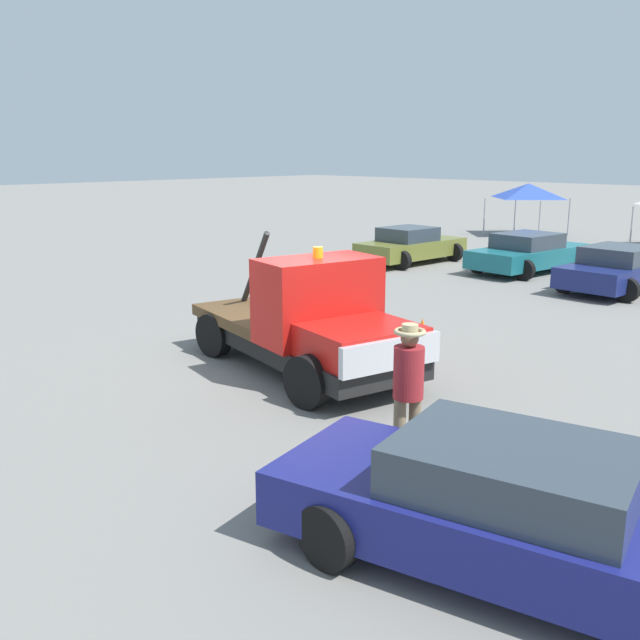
{
  "coord_description": "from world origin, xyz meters",
  "views": [
    {
      "loc": [
        9.4,
        -8.98,
        4.06
      ],
      "look_at": [
        0.5,
        0.0,
        1.05
      ],
      "focal_mm": 40.0,
      "sensor_mm": 36.0,
      "label": 1
    }
  ],
  "objects_px": {
    "parked_car_olive": "(411,246)",
    "parked_car_navy": "(621,269)",
    "traffic_cone": "(422,332)",
    "parked_car_teal": "(530,253)",
    "person_near_truck": "(408,381)",
    "foreground_car": "(533,516)",
    "canopy_tent_blue": "(528,191)",
    "tow_truck": "(311,325)"
  },
  "relations": [
    {
      "from": "tow_truck",
      "to": "parked_car_teal",
      "type": "distance_m",
      "value": 13.73
    },
    {
      "from": "canopy_tent_blue",
      "to": "foreground_car",
      "type": "bearing_deg",
      "value": -60.89
    },
    {
      "from": "parked_car_olive",
      "to": "traffic_cone",
      "type": "distance_m",
      "value": 11.4
    },
    {
      "from": "parked_car_teal",
      "to": "traffic_cone",
      "type": "relative_size",
      "value": 9.18
    },
    {
      "from": "person_near_truck",
      "to": "parked_car_navy",
      "type": "distance_m",
      "value": 14.28
    },
    {
      "from": "canopy_tent_blue",
      "to": "parked_car_navy",
      "type": "bearing_deg",
      "value": -50.18
    },
    {
      "from": "parked_car_teal",
      "to": "canopy_tent_blue",
      "type": "xyz_separation_m",
      "value": [
        -5.59,
        9.84,
        1.51
      ]
    },
    {
      "from": "parked_car_teal",
      "to": "parked_car_olive",
      "type": "bearing_deg",
      "value": 113.65
    },
    {
      "from": "parked_car_olive",
      "to": "parked_car_teal",
      "type": "height_order",
      "value": "same"
    },
    {
      "from": "foreground_car",
      "to": "person_near_truck",
      "type": "relative_size",
      "value": 2.98
    },
    {
      "from": "traffic_cone",
      "to": "person_near_truck",
      "type": "bearing_deg",
      "value": -55.16
    },
    {
      "from": "tow_truck",
      "to": "foreground_car",
      "type": "relative_size",
      "value": 1.02
    },
    {
      "from": "parked_car_olive",
      "to": "parked_car_navy",
      "type": "distance_m",
      "value": 7.73
    },
    {
      "from": "parked_car_navy",
      "to": "parked_car_teal",
      "type": "bearing_deg",
      "value": 74.29
    },
    {
      "from": "foreground_car",
      "to": "parked_car_olive",
      "type": "height_order",
      "value": "same"
    },
    {
      "from": "parked_car_olive",
      "to": "parked_car_navy",
      "type": "relative_size",
      "value": 0.94
    },
    {
      "from": "parked_car_teal",
      "to": "parked_car_navy",
      "type": "height_order",
      "value": "same"
    },
    {
      "from": "parked_car_navy",
      "to": "foreground_car",
      "type": "bearing_deg",
      "value": -157.6
    },
    {
      "from": "person_near_truck",
      "to": "parked_car_navy",
      "type": "height_order",
      "value": "person_near_truck"
    },
    {
      "from": "parked_car_teal",
      "to": "canopy_tent_blue",
      "type": "distance_m",
      "value": 11.42
    },
    {
      "from": "tow_truck",
      "to": "canopy_tent_blue",
      "type": "distance_m",
      "value": 24.79
    },
    {
      "from": "parked_car_olive",
      "to": "traffic_cone",
      "type": "bearing_deg",
      "value": -138.8
    },
    {
      "from": "foreground_car",
      "to": "parked_car_olive",
      "type": "bearing_deg",
      "value": 117.92
    },
    {
      "from": "parked_car_olive",
      "to": "parked_car_navy",
      "type": "xyz_separation_m",
      "value": [
        7.73,
        0.12,
        0.0
      ]
    },
    {
      "from": "parked_car_olive",
      "to": "traffic_cone",
      "type": "xyz_separation_m",
      "value": [
        7.17,
        -8.85,
        -0.39
      ]
    },
    {
      "from": "foreground_car",
      "to": "canopy_tent_blue",
      "type": "bearing_deg",
      "value": 106.02
    },
    {
      "from": "person_near_truck",
      "to": "parked_car_teal",
      "type": "bearing_deg",
      "value": -40.38
    },
    {
      "from": "tow_truck",
      "to": "parked_car_teal",
      "type": "height_order",
      "value": "tow_truck"
    },
    {
      "from": "parked_car_teal",
      "to": "person_near_truck",
      "type": "bearing_deg",
      "value": -151.05
    },
    {
      "from": "person_near_truck",
      "to": "canopy_tent_blue",
      "type": "xyz_separation_m",
      "value": [
        -12.13,
        25.02,
        1.05
      ]
    },
    {
      "from": "person_near_truck",
      "to": "foreground_car",
      "type": "bearing_deg",
      "value": 179.07
    },
    {
      "from": "traffic_cone",
      "to": "canopy_tent_blue",
      "type": "bearing_deg",
      "value": 113.37
    },
    {
      "from": "person_near_truck",
      "to": "parked_car_olive",
      "type": "distance_m",
      "value": 17.47
    },
    {
      "from": "parked_car_navy",
      "to": "person_near_truck",
      "type": "bearing_deg",
      "value": -165.43
    },
    {
      "from": "foreground_car",
      "to": "parked_car_teal",
      "type": "distance_m",
      "value": 18.81
    },
    {
      "from": "canopy_tent_blue",
      "to": "traffic_cone",
      "type": "bearing_deg",
      "value": -66.63
    },
    {
      "from": "person_near_truck",
      "to": "traffic_cone",
      "type": "distance_m",
      "value": 6.14
    },
    {
      "from": "foreground_car",
      "to": "canopy_tent_blue",
      "type": "distance_m",
      "value": 30.16
    },
    {
      "from": "tow_truck",
      "to": "parked_car_olive",
      "type": "height_order",
      "value": "tow_truck"
    },
    {
      "from": "parked_car_olive",
      "to": "parked_car_teal",
      "type": "relative_size",
      "value": 0.89
    },
    {
      "from": "foreground_car",
      "to": "parked_car_olive",
      "type": "relative_size",
      "value": 1.25
    },
    {
      "from": "parked_car_teal",
      "to": "parked_car_navy",
      "type": "bearing_deg",
      "value": -102.85
    }
  ]
}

